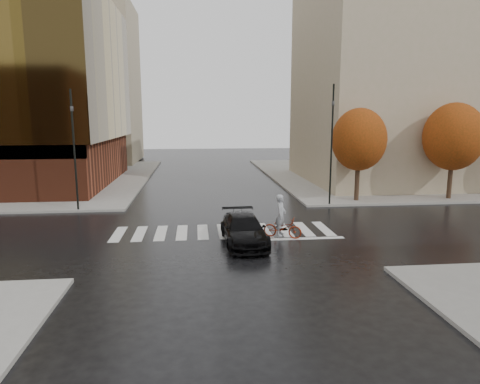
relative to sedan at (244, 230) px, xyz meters
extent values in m
plane|color=black|center=(-0.83, 1.80, -0.69)|extent=(120.00, 120.00, 0.00)
cube|color=gray|center=(20.17, 22.80, -0.62)|extent=(30.00, 30.00, 0.15)
cube|color=silver|center=(-0.83, 2.30, -0.69)|extent=(12.00, 3.00, 0.01)
cube|color=tan|center=(16.17, 18.80, 8.46)|extent=(16.00, 16.00, 18.00)
cube|color=tan|center=(-16.83, 38.80, 9.46)|extent=(14.00, 12.00, 20.00)
cylinder|color=black|center=(9.17, 9.20, 0.86)|extent=(0.32, 0.32, 2.80)
ellipsoid|color=#A0380F|center=(9.17, 9.20, 3.78)|extent=(3.80, 3.80, 4.37)
cylinder|color=black|center=(16.17, 9.20, 0.86)|extent=(0.32, 0.32, 2.80)
ellipsoid|color=#A0380F|center=(16.17, 9.20, 3.94)|extent=(4.20, 4.20, 4.83)
imported|color=black|center=(0.00, 0.00, 0.00)|extent=(2.12, 4.84, 1.38)
imported|color=maroon|center=(2.07, 0.80, -0.18)|extent=(2.06, 1.43, 1.03)
imported|color=#9FA2A7|center=(1.97, 0.80, 0.49)|extent=(0.77, 0.90, 2.09)
cylinder|color=black|center=(-9.83, 8.10, 3.25)|extent=(0.12, 0.12, 7.58)
imported|color=black|center=(-9.83, 8.10, 6.00)|extent=(0.21, 0.19, 0.95)
cylinder|color=black|center=(6.84, 8.10, 3.46)|extent=(0.12, 0.12, 8.01)
imported|color=black|center=(6.84, 8.10, 6.37)|extent=(0.20, 0.23, 1.00)
cylinder|color=orange|center=(-10.68, 11.80, -0.25)|extent=(0.23, 0.23, 0.58)
sphere|color=orange|center=(-10.68, 11.80, 0.04)|extent=(0.25, 0.25, 0.25)
cylinder|color=#403017|center=(2.44, 2.34, -0.69)|extent=(0.61, 0.61, 0.01)
camera|label=1|loc=(-2.27, -19.80, 5.38)|focal=32.00mm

